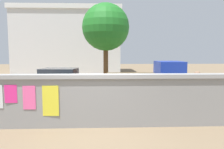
{
  "coord_description": "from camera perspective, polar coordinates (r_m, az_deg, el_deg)",
  "views": [
    {
      "loc": [
        0.34,
        -6.37,
        2.24
      ],
      "look_at": [
        0.69,
        2.76,
        1.32
      ],
      "focal_mm": 34.19,
      "sensor_mm": 36.0,
      "label": 1
    }
  ],
  "objects": [
    {
      "name": "car_parked",
      "position": [
        12.32,
        -14.55,
        -1.49
      ],
      "size": [
        3.94,
        2.03,
        1.4
      ],
      "color": "black",
      "rests_on": "ground"
    },
    {
      "name": "person_walking",
      "position": [
        8.01,
        21.68,
        -3.67
      ],
      "size": [
        0.34,
        0.34,
        1.62
      ],
      "color": "#BF6626",
      "rests_on": "ground"
    },
    {
      "name": "motorcycle",
      "position": [
        8.89,
        -24.74,
        -6.32
      ],
      "size": [
        1.89,
        0.58,
        0.87
      ],
      "color": "black",
      "rests_on": "ground"
    },
    {
      "name": "ground",
      "position": [
        14.54,
        -3.54,
        -3.14
      ],
      "size": [
        60.0,
        60.0,
        0.0
      ],
      "primitive_type": "plane",
      "color": "#7A664C"
    },
    {
      "name": "tree_roadside",
      "position": [
        16.58,
        -1.7,
        12.48
      ],
      "size": [
        3.59,
        3.59,
        6.01
      ],
      "color": "brown",
      "rests_on": "ground"
    },
    {
      "name": "poster_wall",
      "position": [
        6.53,
        -5.28,
        -6.76
      ],
      "size": [
        8.43,
        0.42,
        1.61
      ],
      "color": "gray",
      "rests_on": "ground"
    },
    {
      "name": "auto_rickshaw_truck",
      "position": [
        10.44,
        9.71,
        -1.72
      ],
      "size": [
        3.63,
        1.57,
        1.85
      ],
      "color": "black",
      "rests_on": "ground"
    },
    {
      "name": "building_background",
      "position": [
        26.18,
        -11.46,
        8.91
      ],
      "size": [
        12.22,
        5.53,
        7.45
      ],
      "color": "silver",
      "rests_on": "ground"
    },
    {
      "name": "bicycle_far",
      "position": [
        8.85,
        -9.06,
        -6.56
      ],
      "size": [
        1.68,
        0.51,
        0.95
      ],
      "color": "black",
      "rests_on": "ground"
    }
  ]
}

